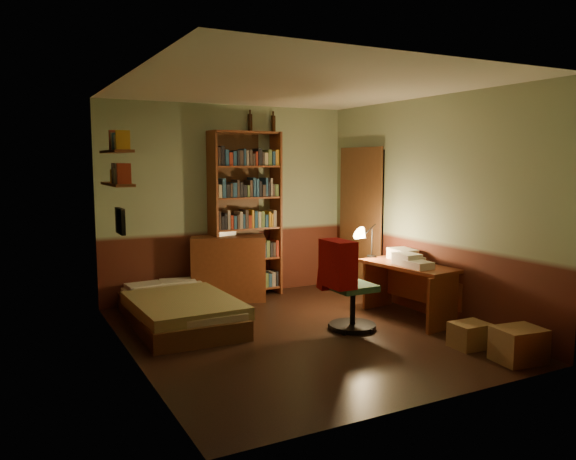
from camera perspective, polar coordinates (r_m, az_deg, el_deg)
name	(u,v)px	position (r m, az deg, el deg)	size (l,w,h in m)	color
floor	(299,335)	(6.15, 1.10, -10.57)	(3.50, 4.00, 0.02)	black
ceiling	(299,86)	(5.91, 1.16, 14.41)	(3.50, 4.00, 0.02)	silver
wall_back	(228,202)	(7.71, -6.09, 2.89)	(3.50, 0.02, 2.60)	#8EA17E
wall_left	(129,222)	(5.28, -15.87, 0.78)	(0.02, 4.00, 2.60)	#8EA17E
wall_right	(428,207)	(6.91, 14.05, 2.25)	(0.02, 4.00, 2.60)	#8EA17E
wall_front	(431,236)	(4.25, 14.29, -0.61)	(3.50, 0.02, 2.60)	#8EA17E
doorway	(362,222)	(7.93, 7.51, 0.81)	(0.06, 0.90, 2.00)	black
door_trim	(360,222)	(7.91, 7.31, 0.79)	(0.02, 0.98, 2.08)	#4A2D17
bed	(179,300)	(6.56, -11.04, -6.95)	(1.01, 1.89, 0.56)	olive
dresser	(228,268)	(7.55, -6.08, -3.85)	(0.97, 0.48, 0.86)	brown
mini_stereo	(223,229)	(7.58, -6.64, 0.06)	(0.28, 0.22, 0.15)	#B2B2B7
bookshelf	(245,215)	(7.64, -4.36, 1.54)	(0.96, 0.30, 2.25)	brown
bottle_left	(250,123)	(7.78, -3.87, 10.79)	(0.06, 0.06, 0.24)	black
bottle_right	(273,124)	(7.92, -1.50, 10.71)	(0.06, 0.06, 0.23)	black
desk	(408,291)	(6.81, 12.06, -6.08)	(0.50, 1.21, 0.65)	brown
paper_stack	(402,254)	(7.02, 11.55, -2.43)	(0.25, 0.34, 0.14)	silver
desk_lamp	(372,236)	(7.12, 8.53, -0.57)	(0.16, 0.16, 0.54)	black
office_chair	(353,289)	(6.24, 6.61, -6.00)	(0.45, 0.39, 0.90)	#305E40
red_jacket	(341,226)	(6.08, 5.43, 0.39)	(0.23, 0.43, 0.51)	#990C0F
wall_shelf_lower	(117,184)	(6.36, -16.95, 4.47)	(0.20, 0.90, 0.03)	brown
wall_shelf_upper	(116,152)	(6.35, -17.06, 7.62)	(0.20, 0.90, 0.03)	brown
framed_picture	(120,221)	(5.87, -16.68, 0.87)	(0.04, 0.32, 0.26)	black
cardboard_box_a	(519,345)	(5.71, 22.39, -10.73)	(0.43, 0.34, 0.32)	brown
cardboard_box_b	(470,335)	(5.97, 17.99, -10.12)	(0.35, 0.29, 0.25)	brown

